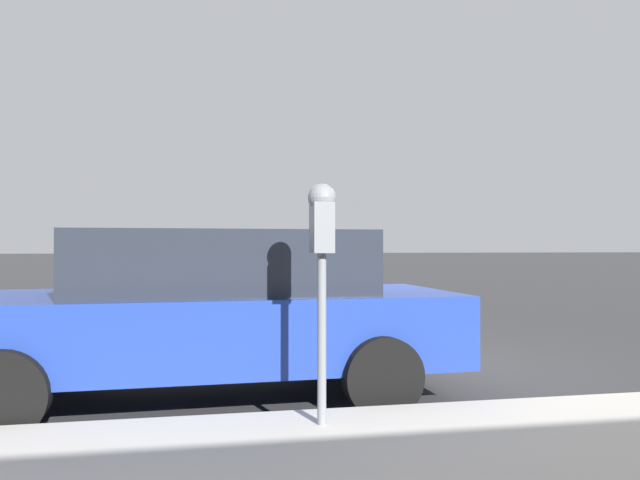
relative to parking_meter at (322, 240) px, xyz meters
The scene contains 3 objects.
ground_plane 3.11m from the parking_meter, 21.05° to the right, with size 220.00×220.00×0.00m, color #333335.
parking_meter is the anchor object (origin of this frame).
car_blue 1.77m from the parking_meter, 26.32° to the left, with size 2.08×4.52×1.49m.
Camera 1 is at (-6.71, 1.83, 1.36)m, focal length 35.00 mm.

